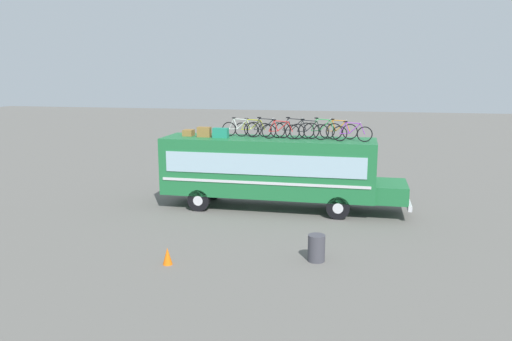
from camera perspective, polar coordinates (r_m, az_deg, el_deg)
name	(u,v)px	position (r m, az deg, el deg)	size (l,w,h in m)	color
ground_plane	(268,208)	(23.17, 1.35, -4.31)	(120.00, 120.00, 0.00)	#605E59
bus	(272,168)	(22.70, 1.89, 0.32)	(11.08, 2.52, 3.26)	#1E6B38
luggage_bag_1	(189,133)	(23.56, -7.71, 4.29)	(0.45, 0.52, 0.29)	olive
luggage_bag_2	(204,132)	(23.04, -5.94, 4.40)	(0.61, 0.33, 0.46)	olive
luggage_bag_3	(221,133)	(22.73, -4.06, 4.31)	(0.69, 0.36, 0.44)	#1E7F66
rooftop_bicycle_1	(240,128)	(23.10, -1.85, 4.81)	(1.71, 0.44, 0.88)	black
rooftop_bicycle_2	(253,129)	(22.98, -0.35, 4.77)	(1.75, 0.44, 0.86)	black
rooftop_bicycle_3	(266,129)	(22.68, 1.11, 4.75)	(1.79, 0.44, 0.93)	black
rooftop_bicycle_4	(280,131)	(22.25, 2.81, 4.55)	(1.72, 0.44, 0.87)	black
rooftop_bicycle_5	(294,130)	(22.43, 4.40, 4.67)	(1.78, 0.44, 0.96)	black
rooftop_bicycle_6	(309,131)	(22.10, 6.06, 4.51)	(1.74, 0.44, 0.92)	black
rooftop_bicycle_7	(322,130)	(22.28, 7.60, 4.57)	(1.73, 0.44, 0.97)	black
rooftop_bicycle_8	(338,131)	(22.48, 9.38, 4.52)	(1.68, 0.44, 0.91)	black
rooftop_bicycle_9	(352,133)	(21.76, 10.90, 4.22)	(1.71, 0.44, 0.88)	black
trash_bin	(316,248)	(16.88, 6.91, -8.77)	(0.57, 0.57, 0.90)	#3F3F47
traffic_cone	(167,256)	(16.78, -10.07, -9.59)	(0.32, 0.32, 0.57)	orange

